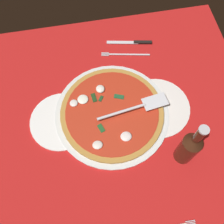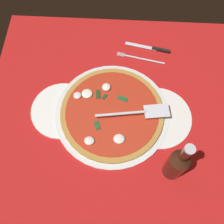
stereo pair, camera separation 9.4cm
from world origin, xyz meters
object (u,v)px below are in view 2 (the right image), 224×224
(pizza_server, at_px, (135,112))
(beer_bottle, at_px, (177,164))
(place_setting_far, at_px, (146,54))
(dinner_plate_left, at_px, (62,110))
(pizza, at_px, (112,112))
(dinner_plate_right, at_px, (158,117))

(pizza_server, bearing_deg, beer_bottle, -64.57)
(pizza_server, xyz_separation_m, place_setting_far, (0.04, 0.28, -0.04))
(pizza_server, bearing_deg, dinner_plate_left, 169.17)
(pizza, relative_size, pizza_server, 1.40)
(pizza, relative_size, beer_bottle, 1.52)
(dinner_plate_right, distance_m, pizza_server, 0.09)
(pizza_server, bearing_deg, pizza, 166.86)
(place_setting_far, bearing_deg, beer_bottle, 111.22)
(pizza_server, height_order, place_setting_far, pizza_server)
(pizza_server, xyz_separation_m, beer_bottle, (0.12, -0.18, 0.05))
(dinner_plate_right, bearing_deg, dinner_plate_left, 178.45)
(dinner_plate_left, xyz_separation_m, pizza, (0.18, -0.00, 0.01))
(dinner_plate_right, relative_size, place_setting_far, 1.05)
(dinner_plate_left, distance_m, beer_bottle, 0.44)
(pizza, bearing_deg, dinner_plate_left, 178.51)
(pizza, height_order, beer_bottle, beer_bottle)
(pizza_server, height_order, beer_bottle, beer_bottle)
(pizza, bearing_deg, place_setting_far, 65.50)
(pizza, height_order, pizza_server, pizza_server)
(dinner_plate_right, xyz_separation_m, pizza, (-0.17, 0.00, 0.01))
(dinner_plate_right, distance_m, place_setting_far, 0.28)
(pizza_server, distance_m, place_setting_far, 0.28)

